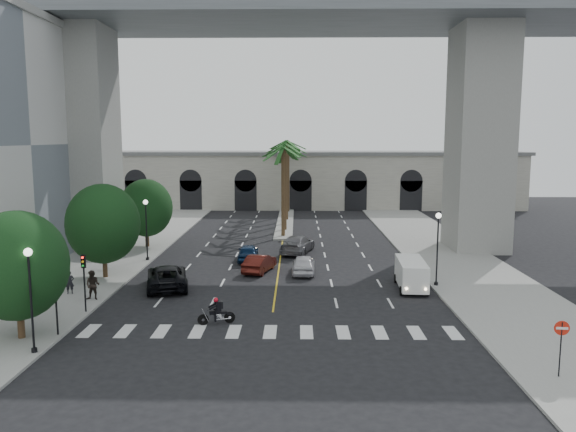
% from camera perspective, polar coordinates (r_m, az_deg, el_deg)
% --- Properties ---
extents(ground, '(140.00, 140.00, 0.00)m').
position_cam_1_polar(ground, '(32.86, -1.70, -10.80)').
color(ground, black).
rests_on(ground, ground).
extents(sidewalk_left, '(8.00, 100.00, 0.15)m').
position_cam_1_polar(sidewalk_left, '(50.04, -18.37, -4.56)').
color(sidewalk_left, gray).
rests_on(sidewalk_left, ground).
extents(sidewalk_right, '(8.00, 100.00, 0.15)m').
position_cam_1_polar(sidewalk_right, '(49.16, 16.94, -4.72)').
color(sidewalk_right, gray).
rests_on(sidewalk_right, ground).
extents(median, '(2.00, 24.00, 0.20)m').
position_cam_1_polar(median, '(69.88, -0.29, -0.66)').
color(median, gray).
rests_on(median, ground).
extents(pier_building, '(71.00, 10.50, 8.50)m').
position_cam_1_polar(pier_building, '(86.32, -0.06, 3.77)').
color(pier_building, beige).
rests_on(pier_building, ground).
extents(bridge, '(75.00, 13.00, 26.00)m').
position_cam_1_polar(bridge, '(53.71, 3.13, 16.45)').
color(bridge, gray).
rests_on(bridge, ground).
extents(palm_a, '(3.20, 3.20, 10.30)m').
position_cam_1_polar(palm_a, '(59.12, -0.50, 6.53)').
color(palm_a, '#47331E').
rests_on(palm_a, ground).
extents(palm_b, '(3.20, 3.20, 10.60)m').
position_cam_1_polar(palm_b, '(63.10, -0.32, 6.87)').
color(palm_b, '#47331E').
rests_on(palm_b, ground).
extents(palm_c, '(3.20, 3.20, 10.10)m').
position_cam_1_polar(palm_c, '(67.12, -0.51, 6.54)').
color(palm_c, '#47331E').
rests_on(palm_c, ground).
extents(palm_d, '(3.20, 3.20, 10.90)m').
position_cam_1_polar(palm_d, '(71.10, -0.14, 7.22)').
color(palm_d, '#47331E').
rests_on(palm_d, ground).
extents(palm_e, '(3.20, 3.20, 10.40)m').
position_cam_1_polar(palm_e, '(75.11, -0.28, 6.91)').
color(palm_e, '#47331E').
rests_on(palm_e, ground).
extents(palm_f, '(3.20, 3.20, 10.70)m').
position_cam_1_polar(palm_f, '(79.10, 0.00, 7.16)').
color(palm_f, '#47331E').
rests_on(palm_f, ground).
extents(street_tree_near, '(5.20, 5.20, 6.89)m').
position_cam_1_polar(street_tree_near, '(32.25, -25.83, -4.55)').
color(street_tree_near, '#382616').
rests_on(street_tree_near, ground).
extents(street_tree_mid, '(5.44, 5.44, 7.21)m').
position_cam_1_polar(street_tree_mid, '(44.01, -18.28, -0.75)').
color(street_tree_mid, '#382616').
rests_on(street_tree_mid, ground).
extents(street_tree_far, '(5.04, 5.04, 6.68)m').
position_cam_1_polar(street_tree_far, '(55.41, -14.22, 0.80)').
color(street_tree_far, '#382616').
rests_on(street_tree_far, ground).
extents(lamp_post_left_near, '(0.40, 0.40, 5.35)m').
position_cam_1_polar(lamp_post_left_near, '(29.99, -24.70, -6.96)').
color(lamp_post_left_near, black).
rests_on(lamp_post_left_near, ground).
extents(lamp_post_left_far, '(0.40, 0.40, 5.35)m').
position_cam_1_polar(lamp_post_left_far, '(49.35, -14.20, -0.85)').
color(lamp_post_left_far, black).
rests_on(lamp_post_left_far, ground).
extents(lamp_post_right, '(0.40, 0.40, 5.35)m').
position_cam_1_polar(lamp_post_right, '(40.99, 14.95, -2.64)').
color(lamp_post_right, black).
rests_on(lamp_post_right, ground).
extents(traffic_signal_near, '(0.25, 0.18, 3.65)m').
position_cam_1_polar(traffic_signal_near, '(32.31, -22.55, -7.10)').
color(traffic_signal_near, black).
rests_on(traffic_signal_near, ground).
extents(traffic_signal_far, '(0.25, 0.18, 3.65)m').
position_cam_1_polar(traffic_signal_far, '(35.90, -20.02, -5.50)').
color(traffic_signal_far, black).
rests_on(traffic_signal_far, ground).
extents(motorcycle_rider, '(2.10, 0.80, 1.55)m').
position_cam_1_polar(motorcycle_rider, '(32.73, -7.18, -9.64)').
color(motorcycle_rider, black).
rests_on(motorcycle_rider, ground).
extents(car_a, '(1.90, 4.40, 1.48)m').
position_cam_1_polar(car_a, '(44.12, 1.59, -4.92)').
color(car_a, silver).
rests_on(car_a, ground).
extents(car_b, '(2.61, 4.57, 1.43)m').
position_cam_1_polar(car_b, '(44.63, -2.92, -4.81)').
color(car_b, '#45130D').
rests_on(car_b, ground).
extents(car_c, '(4.01, 6.35, 1.63)m').
position_cam_1_polar(car_c, '(40.85, -12.20, -6.03)').
color(car_c, black).
rests_on(car_c, ground).
extents(car_d, '(3.63, 6.05, 1.64)m').
position_cam_1_polar(car_d, '(51.79, 0.95, -2.89)').
color(car_d, '#5D5C61').
rests_on(car_d, ground).
extents(car_e, '(1.88, 4.32, 1.45)m').
position_cam_1_polar(car_e, '(48.71, -4.08, -3.72)').
color(car_e, '#10274B').
rests_on(car_e, ground).
extents(cargo_van, '(2.19, 4.91, 2.05)m').
position_cam_1_polar(cargo_van, '(40.46, 12.41, -5.70)').
color(cargo_van, white).
rests_on(cargo_van, ground).
extents(pedestrian_a, '(0.66, 0.55, 1.54)m').
position_cam_1_polar(pedestrian_a, '(40.70, -21.29, -6.31)').
color(pedestrian_a, black).
rests_on(pedestrian_a, sidewalk_left).
extents(pedestrian_b, '(0.98, 0.79, 1.93)m').
position_cam_1_polar(pedestrian_b, '(38.67, -19.22, -6.65)').
color(pedestrian_b, black).
rests_on(pedestrian_b, sidewalk_left).
extents(do_not_enter_sign, '(0.66, 0.10, 2.69)m').
position_cam_1_polar(do_not_enter_sign, '(27.70, 26.01, -11.00)').
color(do_not_enter_sign, black).
rests_on(do_not_enter_sign, ground).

